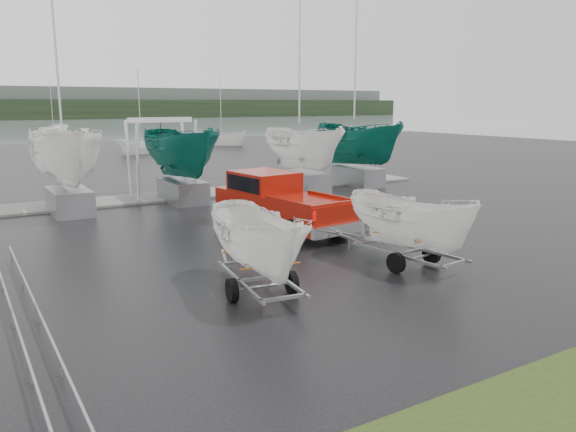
% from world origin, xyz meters
% --- Properties ---
extents(ground_plane, '(120.00, 120.00, 0.00)m').
position_xyz_m(ground_plane, '(0.00, 0.00, 0.00)').
color(ground_plane, black).
rests_on(ground_plane, ground).
extents(lake, '(300.00, 300.00, 0.00)m').
position_xyz_m(lake, '(0.00, 100.00, -0.01)').
color(lake, gray).
rests_on(lake, ground).
extents(dock, '(30.00, 3.00, 0.12)m').
position_xyz_m(dock, '(0.00, 13.00, 0.05)').
color(dock, gray).
rests_on(dock, ground).
extents(pickup_truck, '(2.95, 6.69, 2.15)m').
position_xyz_m(pickup_truck, '(0.69, 3.72, 1.12)').
color(pickup_truck, maroon).
rests_on(pickup_truck, ground).
extents(trailer_hitched, '(1.94, 3.71, 5.14)m').
position_xyz_m(trailer_hitched, '(1.45, -3.01, 2.79)').
color(trailer_hitched, gray).
rests_on(trailer_hitched, ground).
extents(trailer_parked, '(2.03, 3.73, 5.25)m').
position_xyz_m(trailer_parked, '(-3.62, -2.97, 2.84)').
color(trailer_parked, gray).
rests_on(trailer_parked, ground).
extents(boat_hoist, '(3.30, 2.18, 4.12)m').
position_xyz_m(boat_hoist, '(-0.76, 13.00, 2.67)').
color(boat_hoist, silver).
rests_on(boat_hoist, ground).
extents(keelboat_0, '(2.72, 3.20, 10.90)m').
position_xyz_m(keelboat_0, '(-5.74, 11.00, 4.33)').
color(keelboat_0, gray).
rests_on(keelboat_0, ground).
extents(keelboat_1, '(2.61, 3.20, 8.04)m').
position_xyz_m(keelboat_1, '(-0.36, 11.20, 4.15)').
color(keelboat_1, gray).
rests_on(keelboat_1, ground).
extents(keelboat_2, '(2.54, 3.20, 10.71)m').
position_xyz_m(keelboat_2, '(6.64, 11.00, 4.03)').
color(keelboat_2, gray).
rests_on(keelboat_2, ground).
extents(keelboat_3, '(2.70, 3.20, 10.88)m').
position_xyz_m(keelboat_3, '(10.68, 11.30, 4.30)').
color(keelboat_3, gray).
rests_on(keelboat_3, ground).
extents(mast_rack_0, '(0.56, 6.50, 0.06)m').
position_xyz_m(mast_rack_0, '(-9.00, 1.00, 0.35)').
color(mast_rack_0, gray).
rests_on(mast_rack_0, ground).
extents(mast_rack_1, '(0.56, 6.50, 0.06)m').
position_xyz_m(mast_rack_1, '(-9.00, -5.00, 0.35)').
color(mast_rack_1, gray).
rests_on(mast_rack_1, ground).
extents(moored_boat_1, '(3.88, 3.94, 12.06)m').
position_xyz_m(moored_boat_1, '(-0.76, 41.73, 0.00)').
color(moored_boat_1, white).
rests_on(moored_boat_1, ground).
extents(moored_boat_2, '(3.31, 3.29, 11.12)m').
position_xyz_m(moored_boat_2, '(5.99, 39.45, 0.01)').
color(moored_boat_2, white).
rests_on(moored_boat_2, ground).
extents(moored_boat_3, '(3.66, 3.69, 11.57)m').
position_xyz_m(moored_boat_3, '(17.34, 45.68, 0.00)').
color(moored_boat_3, white).
rests_on(moored_boat_3, ground).
extents(moored_boat_5, '(3.92, 3.95, 11.78)m').
position_xyz_m(moored_boat_5, '(3.11, 73.00, 0.00)').
color(moored_boat_5, white).
rests_on(moored_boat_5, ground).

